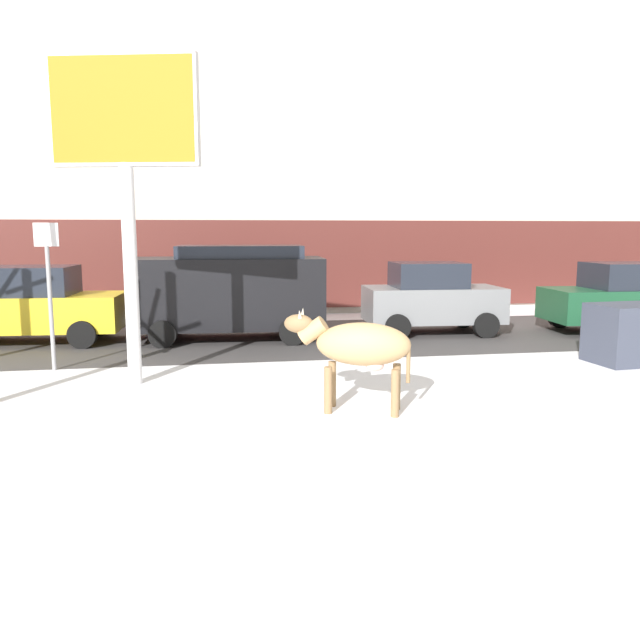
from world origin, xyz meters
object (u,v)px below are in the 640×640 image
cow_tan (358,346)px  car_darkgreen_sedan (626,298)px  car_black_van (230,290)px  car_grey_hatchback (431,298)px  dumpster (634,334)px  billboard (124,131)px  pedestrian_near_billboard (148,294)px  car_yellow_sedan (31,305)px  street_sign (49,284)px

cow_tan → car_darkgreen_sedan: bearing=34.4°
cow_tan → car_black_van: (-1.72, 6.51, 0.25)m
car_grey_hatchback → dumpster: 5.05m
dumpster → car_black_van: bearing=153.0°
billboard → car_grey_hatchback: size_ratio=1.55×
billboard → car_darkgreen_sedan: 13.15m
car_grey_hatchback → car_black_van: bearing=-179.1°
cow_tan → car_darkgreen_sedan: car_darkgreen_sedan is taller
car_darkgreen_sedan → car_black_van: bearing=176.9°
car_grey_hatchback → cow_tan: bearing=-118.0°
billboard → car_black_van: billboard is taller
car_grey_hatchback → dumpster: bearing=-55.9°
billboard → dumpster: (9.81, 0.13, -3.71)m
cow_tan → pedestrian_near_billboard: pedestrian_near_billboard is taller
car_grey_hatchback → pedestrian_near_billboard: car_grey_hatchback is taller
car_black_van → pedestrian_near_billboard: (-2.27, 3.03, -0.36)m
billboard → pedestrian_near_billboard: billboard is taller
billboard → car_darkgreen_sedan: bearing=16.8°
car_yellow_sedan → car_grey_hatchback: (9.91, -0.25, 0.02)m
cow_tan → billboard: size_ratio=0.35×
billboard → car_darkgreen_sedan: size_ratio=1.30×
car_grey_hatchback → pedestrian_near_billboard: size_ratio=2.07×
car_grey_hatchback → pedestrian_near_billboard: 8.05m
car_yellow_sedan → pedestrian_near_billboard: 3.63m
cow_tan → car_black_van: car_black_van is taller
billboard → pedestrian_near_billboard: bearing=93.9°
cow_tan → dumpster: 6.78m
pedestrian_near_billboard → dumpster: size_ratio=1.02×
billboard → street_sign: bearing=140.9°
billboard → pedestrian_near_billboard: (-0.50, 7.26, -3.43)m
car_yellow_sedan → car_black_van: size_ratio=0.91×
car_darkgreen_sedan → street_sign: 14.05m
car_grey_hatchback → car_darkgreen_sedan: bearing=-7.1°
cow_tan → car_black_van: 6.74m
pedestrian_near_billboard → car_black_van: bearing=-53.1°
cow_tan → car_grey_hatchback: 7.46m
dumpster → billboard: bearing=-179.2°
pedestrian_near_billboard → car_darkgreen_sedan: bearing=-15.9°
dumpster → car_grey_hatchback: bearing=124.1°
car_black_van → street_sign: (-3.45, -2.87, 0.43)m
cow_tan → dumpster: cow_tan is taller
cow_tan → billboard: billboard is taller
car_grey_hatchback → street_sign: bearing=-161.2°
car_darkgreen_sedan → cow_tan: bearing=-145.6°
billboard → street_sign: billboard is taller
billboard → car_grey_hatchback: 8.88m
car_black_van → dumpster: car_black_van is taller
street_sign → car_grey_hatchback: bearing=18.8°
car_yellow_sedan → car_darkgreen_sedan: same height
cow_tan → car_grey_hatchback: car_grey_hatchback is taller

